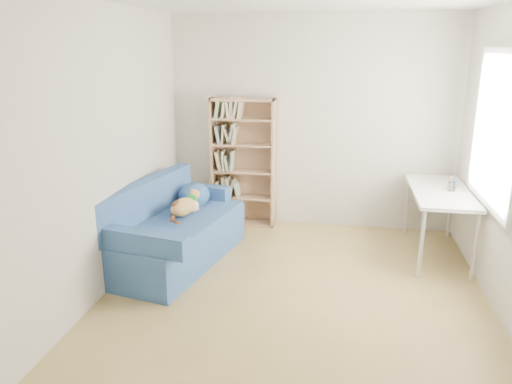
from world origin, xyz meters
TOP-DOWN VIEW (x-y plane):
  - ground at (0.00, 0.00)m, footprint 4.00×4.00m
  - room_shell at (0.10, 0.03)m, footprint 3.54×4.04m
  - sofa at (-1.35, 0.60)m, footprint 1.18×1.92m
  - bookshelf at (-0.84, 1.86)m, footprint 0.80×0.25m
  - desk at (1.43, 1.19)m, footprint 0.60×1.30m
  - pen_cup at (1.53, 1.19)m, footprint 0.08×0.08m

SIDE VIEW (x-z plane):
  - ground at x=0.00m, z-range 0.00..0.00m
  - sofa at x=-1.35m, z-range -0.10..0.77m
  - desk at x=1.43m, z-range 0.31..1.06m
  - bookshelf at x=-0.84m, z-range -0.06..1.55m
  - pen_cup at x=1.53m, z-range 0.73..0.88m
  - room_shell at x=0.10m, z-range 0.33..2.95m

